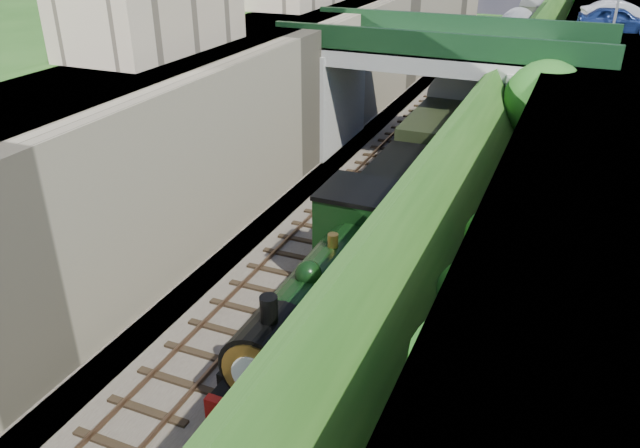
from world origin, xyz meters
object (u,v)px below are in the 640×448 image
(locomotive, at_px, (330,289))
(tender, at_px, (399,204))
(car_blue, at_px, (617,20))
(road_bridge, at_px, (451,87))
(tree, at_px, (548,105))
(car_silver, at_px, (621,14))

(locomotive, xyz_separation_m, tender, (-0.00, 7.36, -0.27))
(car_blue, relative_size, tender, 0.68)
(road_bridge, xyz_separation_m, tree, (4.97, -3.53, 0.57))
(locomotive, distance_m, tender, 7.37)
(road_bridge, bearing_deg, car_silver, 49.45)
(car_blue, distance_m, tender, 18.23)
(road_bridge, relative_size, locomotive, 1.56)
(locomotive, bearing_deg, tree, 70.60)
(tender, bearing_deg, car_blue, 66.14)
(tree, distance_m, car_silver, 12.79)
(road_bridge, height_order, locomotive, road_bridge)
(tree, distance_m, car_blue, 10.44)
(road_bridge, distance_m, tender, 9.87)
(road_bridge, height_order, tender, road_bridge)
(car_blue, bearing_deg, road_bridge, 123.50)
(tree, bearing_deg, tender, -128.04)
(tree, bearing_deg, road_bridge, 144.57)
(road_bridge, xyz_separation_m, tender, (0.26, -9.56, -2.46))
(locomotive, bearing_deg, road_bridge, 90.87)
(car_blue, bearing_deg, tender, 148.50)
(car_blue, bearing_deg, tree, 159.11)
(road_bridge, relative_size, tender, 2.67)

